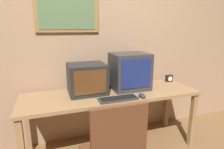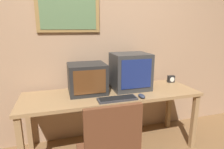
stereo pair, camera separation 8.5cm
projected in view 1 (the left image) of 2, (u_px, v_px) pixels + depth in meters
The scene contains 7 objects.
wall_back at pixel (101, 41), 2.40m from camera, with size 8.00×0.08×2.60m.
desk at pixel (112, 99), 2.19m from camera, with size 2.02×0.63×0.73m.
monitor_left at pixel (87, 79), 2.13m from camera, with size 0.42×0.38×0.34m.
monitor_right at pixel (130, 71), 2.28m from camera, with size 0.44×0.38×0.44m.
keyboard_main at pixel (118, 99), 1.95m from camera, with size 0.41×0.14×0.03m.
mouse_near_keyboard at pixel (142, 96), 2.02m from camera, with size 0.06×0.12×0.04m.
desk_clock at pixel (169, 78), 2.62m from camera, with size 0.09×0.06×0.09m.
Camera 1 is at (-0.67, -0.85, 1.46)m, focal length 30.00 mm.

